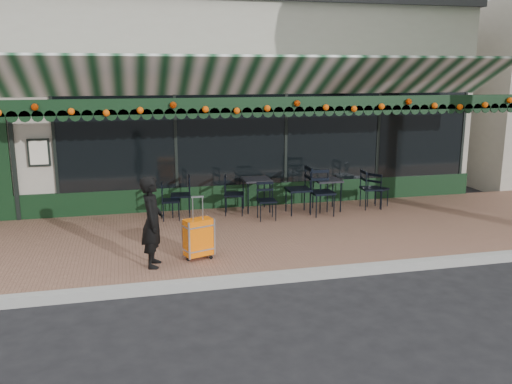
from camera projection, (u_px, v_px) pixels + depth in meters
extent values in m
plane|color=black|center=(271.00, 280.00, 8.13)|extent=(80.00, 80.00, 0.00)
cube|color=brown|center=(243.00, 237.00, 10.01)|extent=(18.00, 4.00, 0.15)
cube|color=#9E9E99|center=(272.00, 278.00, 8.04)|extent=(18.00, 0.16, 0.15)
cube|color=#9E9789|center=(197.00, 101.00, 15.23)|extent=(12.00, 8.00, 4.50)
cube|color=black|center=(277.00, 138.00, 11.82)|extent=(9.20, 0.04, 2.00)
cube|color=silver|center=(39.00, 153.00, 10.69)|extent=(0.42, 0.04, 0.55)
cube|color=black|center=(236.00, 105.00, 9.98)|extent=(12.00, 0.03, 0.28)
cylinder|color=#E64207|center=(237.00, 106.00, 9.93)|extent=(11.60, 0.12, 0.12)
imported|color=black|center=(152.00, 222.00, 8.17)|extent=(0.41, 0.55, 1.39)
cube|color=#FF6B08|center=(198.00, 237.00, 8.58)|extent=(0.50, 0.38, 0.59)
cube|color=black|center=(199.00, 256.00, 8.65)|extent=(0.50, 0.38, 0.06)
cube|color=silver|center=(198.00, 208.00, 8.47)|extent=(0.19, 0.09, 0.36)
cube|color=black|center=(327.00, 180.00, 11.51)|extent=(0.55, 0.55, 0.04)
cylinder|color=black|center=(320.00, 199.00, 11.32)|extent=(0.03, 0.03, 0.64)
cylinder|color=black|center=(341.00, 197.00, 11.42)|extent=(0.03, 0.03, 0.64)
cylinder|color=black|center=(313.00, 194.00, 11.75)|extent=(0.03, 0.03, 0.64)
cylinder|color=black|center=(333.00, 193.00, 11.85)|extent=(0.03, 0.03, 0.64)
cube|color=black|center=(256.00, 180.00, 11.46)|extent=(0.56, 0.56, 0.04)
cylinder|color=black|center=(248.00, 199.00, 11.26)|extent=(0.03, 0.03, 0.66)
cylinder|color=black|center=(270.00, 197.00, 11.37)|extent=(0.03, 0.03, 0.66)
cylinder|color=black|center=(243.00, 194.00, 11.71)|extent=(0.03, 0.03, 0.66)
cylinder|color=black|center=(264.00, 193.00, 11.82)|extent=(0.03, 0.03, 0.66)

